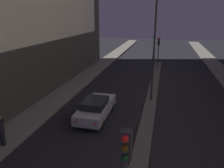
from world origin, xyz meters
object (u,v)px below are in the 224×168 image
object	(u,v)px
traffic_light_near	(125,165)
pedestrian_on_left_sidewalk	(1,130)
car_left_lane	(96,108)
traffic_light_mid	(159,46)
street_lamp	(155,28)

from	to	relation	value
traffic_light_near	pedestrian_on_left_sidewalk	world-z (taller)	traffic_light_near
pedestrian_on_left_sidewalk	traffic_light_near	bearing A→B (deg)	-26.58
car_left_lane	pedestrian_on_left_sidewalk	distance (m)	6.22
traffic_light_mid	street_lamp	distance (m)	12.15
traffic_light_near	car_left_lane	distance (m)	9.67
street_lamp	car_left_lane	bearing A→B (deg)	-132.30
street_lamp	car_left_lane	size ratio (longest dim) A/B	1.89
traffic_light_near	pedestrian_on_left_sidewalk	bearing A→B (deg)	153.42
street_lamp	car_left_lane	world-z (taller)	street_lamp
pedestrian_on_left_sidewalk	traffic_light_mid	bearing A→B (deg)	69.72
traffic_light_near	traffic_light_mid	bearing A→B (deg)	90.00
traffic_light_mid	street_lamp	size ratio (longest dim) A/B	0.47
pedestrian_on_left_sidewalk	car_left_lane	bearing A→B (deg)	50.66
traffic_light_near	traffic_light_mid	xyz separation A→B (m)	(0.00, 24.43, 0.00)
traffic_light_near	street_lamp	size ratio (longest dim) A/B	0.47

